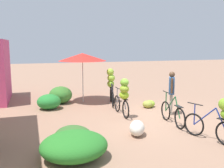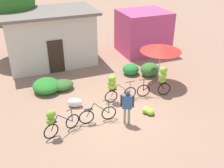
# 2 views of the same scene
# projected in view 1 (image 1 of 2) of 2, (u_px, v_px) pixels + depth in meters

# --- Properties ---
(ground_plane) EXTENTS (60.00, 60.00, 0.00)m
(ground_plane) POSITION_uv_depth(u_px,v_px,m) (156.00, 118.00, 9.26)
(ground_plane) COLOR #987159
(hedge_bush_front_left) EXTENTS (1.41, 1.57, 0.64)m
(hedge_bush_front_left) POSITION_uv_depth(u_px,v_px,m) (74.00, 146.00, 5.85)
(hedge_bush_front_left) COLOR #297827
(hedge_bush_front_left) RESTS_ON ground
(hedge_bush_front_right) EXTENTS (1.22, 0.99, 0.50)m
(hedge_bush_front_right) POSITION_uv_depth(u_px,v_px,m) (73.00, 137.00, 6.64)
(hedge_bush_front_right) COLOR #38672B
(hedge_bush_front_right) RESTS_ON ground
(hedge_bush_mid) EXTENTS (0.95, 0.96, 0.62)m
(hedge_bush_mid) POSITION_uv_depth(u_px,v_px,m) (49.00, 102.00, 10.45)
(hedge_bush_mid) COLOR #268233
(hedge_bush_mid) RESTS_ON ground
(hedge_bush_by_door) EXTENTS (1.09, 1.03, 0.76)m
(hedge_bush_by_door) POSITION_uv_depth(u_px,v_px,m) (61.00, 95.00, 11.51)
(hedge_bush_by_door) COLOR #377A2E
(hedge_bush_by_door) RESTS_ON ground
(market_umbrella) EXTENTS (2.16, 2.16, 2.25)m
(market_umbrella) POSITION_uv_depth(u_px,v_px,m) (82.00, 57.00, 11.53)
(market_umbrella) COLOR beige
(market_umbrella) RESTS_ON ground
(bicycle_leftmost) EXTENTS (1.58, 0.69, 1.26)m
(bicycle_leftmost) POSITION_uv_depth(u_px,v_px,m) (219.00, 117.00, 6.73)
(bicycle_leftmost) COLOR black
(bicycle_leftmost) RESTS_ON ground
(bicycle_near_pile) EXTENTS (1.67, 0.18, 1.01)m
(bicycle_near_pile) POSITION_uv_depth(u_px,v_px,m) (172.00, 113.00, 8.43)
(bicycle_near_pile) COLOR black
(bicycle_near_pile) RESTS_ON ground
(bicycle_center_loaded) EXTENTS (1.65, 0.44, 1.44)m
(bicycle_center_loaded) POSITION_uv_depth(u_px,v_px,m) (123.00, 94.00, 9.20)
(bicycle_center_loaded) COLOR black
(bicycle_center_loaded) RESTS_ON ground
(bicycle_by_shop) EXTENTS (1.72, 0.48, 1.57)m
(bicycle_by_shop) POSITION_uv_depth(u_px,v_px,m) (111.00, 83.00, 11.46)
(bicycle_by_shop) COLOR black
(bicycle_by_shop) RESTS_ON ground
(banana_pile_on_ground) EXTENTS (0.58, 0.66, 0.31)m
(banana_pile_on_ground) POSITION_uv_depth(u_px,v_px,m) (149.00, 104.00, 10.73)
(banana_pile_on_ground) COLOR #97A33E
(banana_pile_on_ground) RESTS_ON ground
(produce_sack) EXTENTS (0.82, 0.69, 0.44)m
(produce_sack) POSITION_uv_depth(u_px,v_px,m) (137.00, 128.00, 7.41)
(produce_sack) COLOR silver
(produce_sack) RESTS_ON ground
(person_vendor) EXTENTS (0.52, 0.37, 1.63)m
(person_vendor) POSITION_uv_depth(u_px,v_px,m) (172.00, 88.00, 9.55)
(person_vendor) COLOR gray
(person_vendor) RESTS_ON ground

